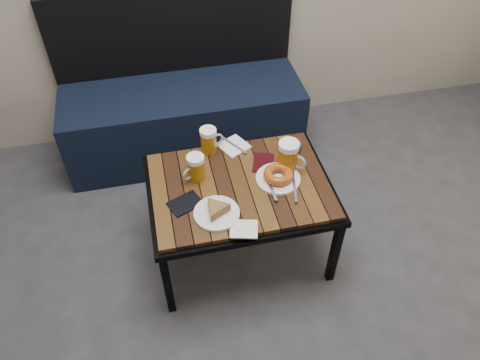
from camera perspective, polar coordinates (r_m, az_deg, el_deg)
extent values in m
cube|color=black|center=(2.89, -6.78, 7.20)|extent=(1.40, 0.50, 0.45)
cube|color=black|center=(2.83, -8.29, 17.60)|extent=(1.40, 0.05, 0.50)
cube|color=black|center=(2.13, -8.83, -12.43)|extent=(0.03, 0.03, 0.42)
cube|color=black|center=(2.25, 11.47, -8.65)|extent=(0.04, 0.03, 0.42)
cube|color=black|center=(2.48, -10.25, -1.64)|extent=(0.03, 0.04, 0.42)
cube|color=black|center=(2.58, 7.11, 1.11)|extent=(0.04, 0.04, 0.42)
cube|color=black|center=(2.15, 0.00, -1.22)|extent=(0.84, 0.62, 0.03)
cube|color=#341B0B|center=(2.13, 0.00, -0.74)|extent=(0.80, 0.58, 0.02)
cylinder|color=#A0600C|center=(2.13, -5.37, 1.31)|extent=(0.10, 0.10, 0.10)
cylinder|color=white|center=(2.08, -5.48, 2.59)|extent=(0.08, 0.08, 0.02)
torus|color=#8C999E|center=(2.11, -6.30, 0.74)|extent=(0.06, 0.04, 0.06)
cylinder|color=#A0600C|center=(2.26, -3.84, 4.62)|extent=(0.09, 0.09, 0.11)
cylinder|color=white|center=(2.22, -3.92, 5.89)|extent=(0.08, 0.08, 0.02)
torus|color=#8C999E|center=(2.28, -2.82, 4.98)|extent=(0.07, 0.03, 0.07)
cylinder|color=#A0600C|center=(2.17, 5.85, 2.66)|extent=(0.13, 0.13, 0.13)
cylinder|color=white|center=(2.12, 6.00, 4.19)|extent=(0.10, 0.10, 0.03)
torus|color=#8C999E|center=(2.15, 7.13, 2.18)|extent=(0.07, 0.06, 0.08)
cylinder|color=white|center=(2.00, -2.87, -4.07)|extent=(0.20, 0.20, 0.01)
cylinder|color=white|center=(2.15, 4.65, 0.16)|extent=(0.20, 0.20, 0.01)
torus|color=#91360D|center=(2.13, 4.70, 0.70)|extent=(0.14, 0.14, 0.04)
cube|color=#A5A8AD|center=(2.12, 6.62, -0.52)|extent=(0.06, 0.21, 0.00)
cube|color=#A5A8AD|center=(2.09, 3.82, -0.99)|extent=(0.02, 0.16, 0.00)
cube|color=white|center=(2.31, -0.75, 4.16)|extent=(0.17, 0.17, 0.01)
cube|color=#A5A8AD|center=(2.31, -0.75, 4.27)|extent=(0.10, 0.15, 0.00)
cube|color=white|center=(1.95, 0.47, -6.01)|extent=(0.13, 0.12, 0.01)
cube|color=black|center=(2.05, -6.69, -2.86)|extent=(0.17, 0.15, 0.01)
cube|color=black|center=(2.22, 2.86, 2.11)|extent=(0.13, 0.16, 0.01)
ellipsoid|color=navy|center=(2.30, 6.09, 4.25)|extent=(0.13, 0.09, 0.05)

